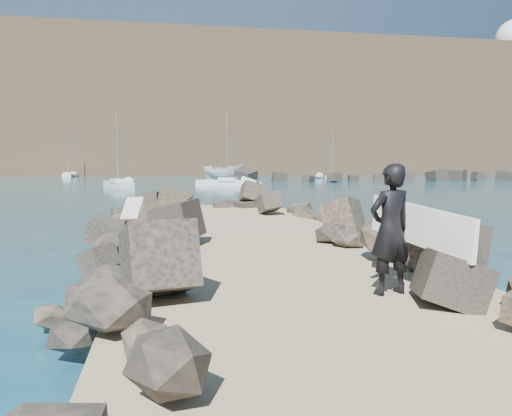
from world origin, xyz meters
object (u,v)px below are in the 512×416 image
object	(u,v)px
surfboard_resting	(133,211)
surfer_with_board	(394,229)
sailboat_c	(228,183)
boat_imported	(223,172)

from	to	relation	value
surfboard_resting	surfer_with_board	size ratio (longest dim) A/B	0.91
surfer_with_board	sailboat_c	distance (m)	50.98
boat_imported	sailboat_c	size ratio (longest dim) A/B	0.71
surfer_with_board	sailboat_c	bearing A→B (deg)	85.80
surfboard_resting	sailboat_c	xyz separation A→B (m)	(8.20, 41.10, -0.69)
surfer_with_board	boat_imported	bearing A→B (deg)	85.57
surfer_with_board	sailboat_c	world-z (taller)	sailboat_c
surfboard_resting	boat_imported	size ratio (longest dim) A/B	0.36
surfer_with_board	sailboat_c	xyz separation A→B (m)	(3.73, 50.83, -1.26)
boat_imported	sailboat_c	world-z (taller)	sailboat_c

